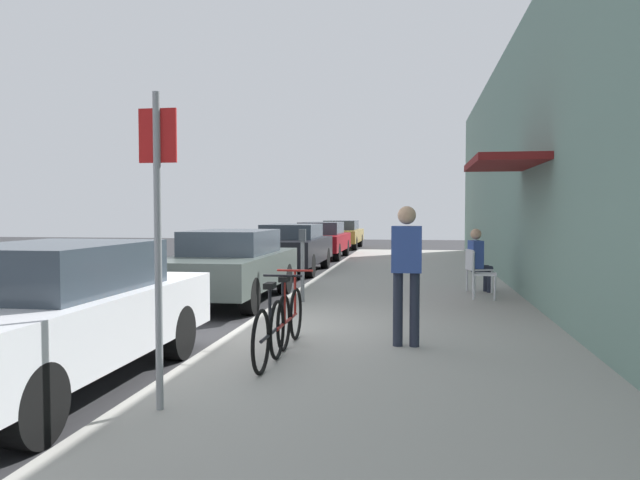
{
  "coord_description": "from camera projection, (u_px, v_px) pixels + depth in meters",
  "views": [
    {
      "loc": [
        2.48,
        -8.19,
        1.75
      ],
      "look_at": [
        0.18,
        6.17,
        1.07
      ],
      "focal_mm": 33.89,
      "sensor_mm": 36.0,
      "label": 1
    }
  ],
  "objects": [
    {
      "name": "ground_plane",
      "position": [
        239.0,
        335.0,
        8.55
      ],
      "size": [
        60.0,
        60.0,
        0.0
      ],
      "primitive_type": "plane",
      "color": "#2D2D30"
    },
    {
      "name": "sidewalk_slab",
      "position": [
        402.0,
        312.0,
        10.16
      ],
      "size": [
        4.5,
        32.0,
        0.12
      ],
      "primitive_type": "cube",
      "color": "#9E9B93",
      "rests_on": "ground_plane"
    },
    {
      "name": "building_facade",
      "position": [
        554.0,
        148.0,
        9.66
      ],
      "size": [
        1.4,
        32.0,
        5.55
      ],
      "color": "gray",
      "rests_on": "ground_plane"
    },
    {
      "name": "parked_car_0",
      "position": [
        48.0,
        314.0,
        5.94
      ],
      "size": [
        1.8,
        4.4,
        1.43
      ],
      "color": "silver",
      "rests_on": "ground_plane"
    },
    {
      "name": "parked_car_1",
      "position": [
        230.0,
        265.0,
        11.72
      ],
      "size": [
        1.8,
        4.4,
        1.39
      ],
      "color": "#47514C",
      "rests_on": "ground_plane"
    },
    {
      "name": "parked_car_2",
      "position": [
        291.0,
        247.0,
        17.47
      ],
      "size": [
        1.8,
        4.4,
        1.39
      ],
      "color": "black",
      "rests_on": "ground_plane"
    },
    {
      "name": "parked_car_3",
      "position": [
        321.0,
        239.0,
        22.86
      ],
      "size": [
        1.8,
        4.4,
        1.36
      ],
      "color": "maroon",
      "rests_on": "ground_plane"
    },
    {
      "name": "parked_car_4",
      "position": [
        341.0,
        234.0,
        28.96
      ],
      "size": [
        1.8,
        4.4,
        1.34
      ],
      "color": "#A58433",
      "rests_on": "ground_plane"
    },
    {
      "name": "parking_meter",
      "position": [
        302.0,
        260.0,
        10.89
      ],
      "size": [
        0.12,
        0.1,
        1.32
      ],
      "color": "slate",
      "rests_on": "sidewalk_slab"
    },
    {
      "name": "street_sign",
      "position": [
        158.0,
        225.0,
        4.92
      ],
      "size": [
        0.32,
        0.06,
        2.6
      ],
      "color": "gray",
      "rests_on": "sidewalk_slab"
    },
    {
      "name": "bicycle_0",
      "position": [
        273.0,
        329.0,
        6.56
      ],
      "size": [
        0.46,
        1.71,
        0.9
      ],
      "color": "black",
      "rests_on": "sidewalk_slab"
    },
    {
      "name": "bicycle_1",
      "position": [
        287.0,
        319.0,
        7.18
      ],
      "size": [
        0.46,
        1.71,
        0.9
      ],
      "color": "black",
      "rests_on": "sidewalk_slab"
    },
    {
      "name": "cafe_chair_0",
      "position": [
        480.0,
        272.0,
        11.32
      ],
      "size": [
        0.5,
        0.5,
        0.87
      ],
      "color": "silver",
      "rests_on": "sidewalk_slab"
    },
    {
      "name": "cafe_chair_1",
      "position": [
        475.0,
        267.0,
        12.25
      ],
      "size": [
        0.53,
        0.53,
        0.87
      ],
      "color": "silver",
      "rests_on": "sidewalk_slab"
    },
    {
      "name": "seated_patron_1",
      "position": [
        478.0,
        258.0,
        12.25
      ],
      "size": [
        0.49,
        0.44,
        1.29
      ],
      "color": "#232838",
      "rests_on": "sidewalk_slab"
    },
    {
      "name": "pedestrian_standing",
      "position": [
        406.0,
        264.0,
        7.28
      ],
      "size": [
        0.36,
        0.22,
        1.7
      ],
      "color": "#232838",
      "rests_on": "sidewalk_slab"
    }
  ]
}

